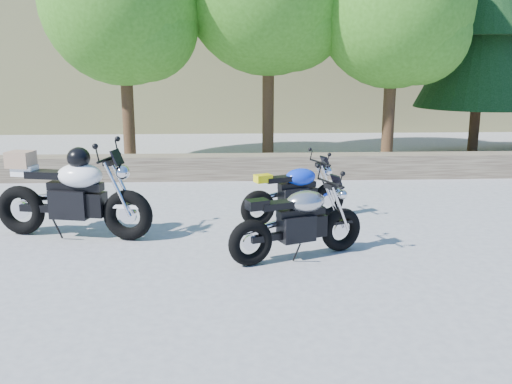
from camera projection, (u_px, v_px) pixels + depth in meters
ground at (243, 274)px, 6.67m from camera, size 90.00×90.00×0.00m
stone_wall at (237, 167)px, 11.96m from camera, size 22.00×0.55×0.50m
tree_decid_left at (127, 5)px, 12.68m from camera, size 3.67×3.67×5.62m
tree_decid_right at (399, 12)px, 12.79m from camera, size 3.54×3.54×5.41m
conifer_near at (484, 9)px, 14.10m from camera, size 3.17×3.17×7.06m
silver_bike at (299, 223)px, 7.11m from camera, size 1.79×0.88×0.94m
white_bike at (71, 194)px, 7.92m from camera, size 2.30×0.82×1.28m
blue_bike at (295, 194)px, 8.74m from camera, size 1.71×0.86×0.91m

